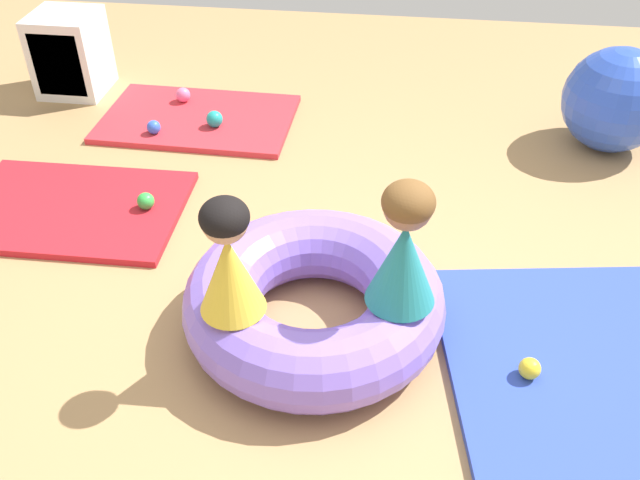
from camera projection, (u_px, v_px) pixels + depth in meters
ground_plane at (328, 334)px, 3.11m from camera, size 8.00×8.00×0.00m
gym_mat_near_left at (613, 364)px, 2.94m from camera, size 1.57×1.42×0.04m
gym_mat_near_right at (198, 119)px, 4.66m from camera, size 1.27×0.84×0.04m
gym_mat_far_right at (72, 209)px, 3.84m from camera, size 1.23×0.86×0.04m
inflatable_cushion at (314, 301)px, 3.04m from camera, size 1.15×1.15×0.33m
child_in_yellow at (229, 258)px, 2.61m from camera, size 0.37×0.37×0.52m
child_in_teal at (404, 246)px, 2.64m from camera, size 0.39×0.39×0.55m
play_ball_teal at (214, 119)px, 4.50m from camera, size 0.11×0.11×0.11m
play_ball_yellow at (530, 368)px, 2.84m from camera, size 0.09×0.09×0.09m
play_ball_green at (146, 201)px, 3.78m from camera, size 0.09×0.09×0.09m
play_ball_pink at (183, 95)px, 4.79m from camera, size 0.10×0.10×0.10m
play_ball_blue at (154, 127)px, 4.44m from camera, size 0.09×0.09×0.09m
exercise_ball_large at (616, 100)px, 4.22m from camera, size 0.64×0.64×0.64m
storage_cube at (69, 54)px, 4.86m from camera, size 0.44×0.44×0.56m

